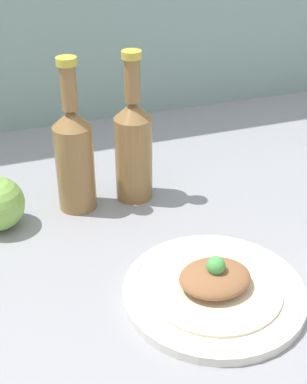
{
  "coord_description": "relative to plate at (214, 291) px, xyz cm",
  "views": [
    {
      "loc": [
        -16.92,
        -61.19,
        49.09
      ],
      "look_at": [
        5.53,
        2.16,
        9.07
      ],
      "focal_mm": 50.0,
      "sensor_mm": 36.0,
      "label": 1
    }
  ],
  "objects": [
    {
      "name": "ground_plane",
      "position": [
        -9.1,
        12.15,
        -2.87
      ],
      "size": [
        180.0,
        110.0,
        4.0
      ],
      "primitive_type": "cube",
      "color": "gray"
    },
    {
      "name": "plate",
      "position": [
        0.0,
        0.0,
        0.0
      ],
      "size": [
        24.61,
        24.61,
        1.64
      ],
      "color": "silver",
      "rests_on": "ground_plane"
    },
    {
      "name": "plated_food",
      "position": [
        -0.0,
        -0.0,
        1.78
      ],
      "size": [
        18.24,
        18.24,
        5.12
      ],
      "color": "beige",
      "rests_on": "plate"
    },
    {
      "name": "cider_bottle_left",
      "position": [
        -12.22,
        28.62,
        8.96
      ],
      "size": [
        6.39,
        6.39,
        25.91
      ],
      "color": "olive",
      "rests_on": "ground_plane"
    },
    {
      "name": "cider_bottle_right",
      "position": [
        -2.09,
        28.62,
        8.96
      ],
      "size": [
        6.39,
        6.39,
        25.91
      ],
      "color": "olive",
      "rests_on": "ground_plane"
    }
  ]
}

